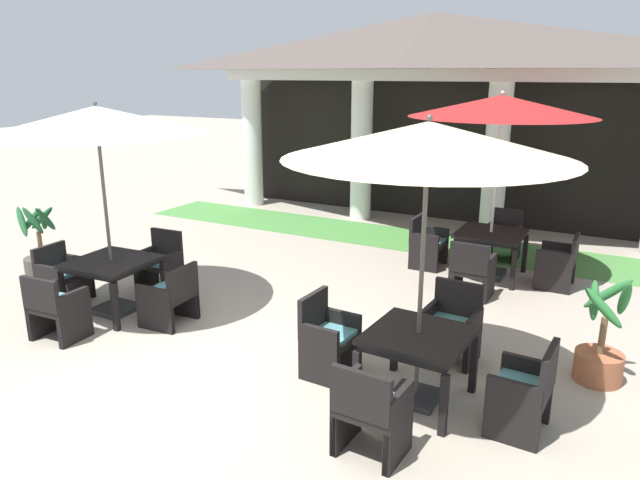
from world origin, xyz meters
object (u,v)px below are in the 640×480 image
at_px(patio_umbrella_mid_left, 97,122).
at_px(patio_chair_mid_left_south, 56,308).
at_px(patio_chair_mid_right_east, 524,392).
at_px(patio_chair_mid_right_north, 452,326).
at_px(patio_chair_near_foreground_east, 559,262).
at_px(patio_chair_mid_left_north, 160,264).
at_px(potted_palm_right_edge, 600,353).
at_px(patio_chair_mid_left_east, 170,296).
at_px(patio_table_near_foreground, 491,237).
at_px(patio_chair_mid_right_west, 327,338).
at_px(terracotta_urn, 421,250).
at_px(patio_umbrella_mid_right, 428,142).
at_px(patio_chair_near_foreground_north, 503,237).
at_px(patio_table_mid_right, 418,342).
at_px(patio_chair_near_foreground_west, 427,244).
at_px(patio_table_mid_left, 112,266).
at_px(potted_palm_left_edge, 42,258).
at_px(patio_chair_near_foreground_south, 473,271).
at_px(patio_umbrella_near_foreground, 502,108).
at_px(patio_chair_mid_right_south, 370,411).
at_px(patio_chair_mid_left_west, 62,275).

relative_size(patio_umbrella_mid_left, patio_chair_mid_left_south, 3.34).
relative_size(patio_chair_mid_right_east, patio_chair_mid_right_north, 0.99).
xyz_separation_m(patio_chair_near_foreground_east, patio_umbrella_mid_left, (-5.27, -4.01, 2.21)).
bearing_deg(patio_chair_mid_left_north, potted_palm_right_edge, 177.93).
bearing_deg(patio_chair_mid_left_east, patio_table_near_foreground, -43.04).
distance_m(patio_chair_mid_right_west, terracotta_urn, 4.45).
bearing_deg(terracotta_urn, patio_umbrella_mid_right, -71.15).
relative_size(patio_chair_near_foreground_north, patio_chair_mid_left_north, 0.97).
bearing_deg(patio_chair_mid_left_south, patio_umbrella_mid_right, 6.70).
bearing_deg(patio_table_near_foreground, patio_table_mid_right, -86.41).
height_order(patio_table_near_foreground, patio_umbrella_mid_left, patio_umbrella_mid_left).
relative_size(patio_chair_near_foreground_west, patio_chair_mid_right_north, 0.96).
relative_size(patio_table_mid_left, patio_chair_mid_right_north, 1.22).
bearing_deg(potted_palm_left_edge, patio_chair_near_foreground_west, 34.77).
distance_m(patio_chair_mid_left_south, patio_umbrella_mid_right, 5.00).
xyz_separation_m(patio_chair_mid_right_west, potted_palm_left_edge, (-5.48, 0.51, -0.07)).
bearing_deg(patio_chair_near_foreground_west, patio_chair_mid_left_south, -31.99).
bearing_deg(patio_chair_mid_right_west, patio_chair_near_foreground_south, 168.15).
relative_size(patio_table_near_foreground, patio_chair_mid_left_north, 1.14).
relative_size(patio_chair_near_foreground_east, patio_chair_mid_right_west, 0.93).
xyz_separation_m(patio_chair_near_foreground_south, patio_umbrella_mid_left, (-4.22, -2.95, 2.22)).
xyz_separation_m(patio_chair_mid_left_east, patio_chair_mid_left_north, (-1.04, 0.92, 0.02)).
xyz_separation_m(patio_chair_near_foreground_north, patio_chair_mid_left_north, (-4.27, -4.08, 0.00)).
height_order(patio_chair_near_foreground_south, potted_palm_right_edge, potted_palm_right_edge).
distance_m(patio_chair_near_foreground_north, patio_chair_mid_left_south, 7.33).
distance_m(patio_table_mid_right, patio_chair_mid_right_north, 1.08).
distance_m(patio_chair_mid_left_north, patio_chair_mid_right_east, 5.72).
height_order(patio_chair_near_foreground_west, potted_palm_right_edge, potted_palm_right_edge).
relative_size(patio_chair_near_foreground_north, patio_chair_mid_right_west, 0.95).
bearing_deg(patio_umbrella_mid_left, terracotta_urn, 55.55).
bearing_deg(patio_umbrella_mid_left, patio_umbrella_near_foreground, 43.57).
relative_size(patio_chair_near_foreground_west, patio_chair_mid_right_east, 0.98).
height_order(patio_chair_near_foreground_north, potted_palm_left_edge, potted_palm_left_edge).
relative_size(patio_chair_mid_left_east, potted_palm_left_edge, 0.65).
bearing_deg(patio_chair_mid_right_north, potted_palm_right_edge, -167.52).
relative_size(patio_table_near_foreground, patio_chair_near_foreground_north, 1.18).
relative_size(patio_chair_near_foreground_north, patio_chair_near_foreground_west, 1.01).
distance_m(patio_chair_mid_left_east, potted_palm_left_edge, 3.05).
xyz_separation_m(patio_table_near_foreground, potted_palm_right_edge, (1.86, -2.85, -0.33)).
xyz_separation_m(patio_chair_mid_left_north, patio_umbrella_mid_right, (4.54, -1.15, 2.21)).
distance_m(patio_table_mid_right, potted_palm_right_edge, 2.09).
bearing_deg(patio_chair_near_foreground_south, patio_chair_mid_right_south, -87.26).
distance_m(patio_chair_near_foreground_south, patio_chair_mid_right_south, 4.17).
bearing_deg(patio_chair_mid_left_west, patio_chair_mid_left_south, 45.01).
xyz_separation_m(patio_table_near_foreground, patio_chair_mid_left_north, (-4.28, -3.03, -0.25)).
height_order(patio_chair_mid_left_south, patio_chair_mid_right_south, patio_chair_mid_right_south).
relative_size(patio_chair_mid_left_west, patio_chair_mid_right_south, 0.92).
height_order(patio_chair_mid_left_south, patio_table_mid_right, patio_chair_mid_left_south).
distance_m(patio_chair_near_foreground_east, patio_chair_mid_left_east, 5.83).
bearing_deg(terracotta_urn, potted_palm_left_edge, -141.99).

